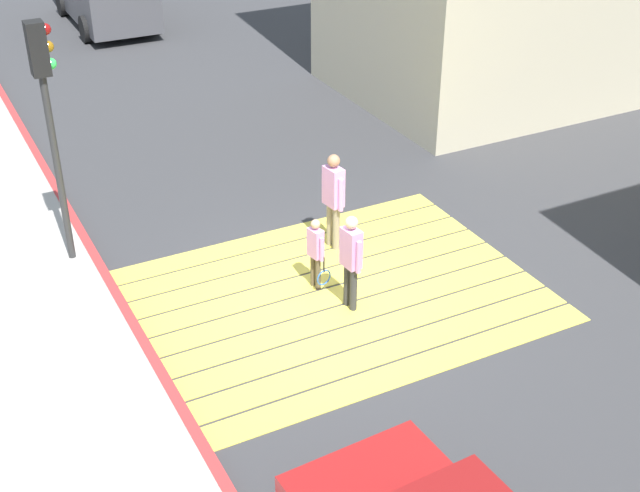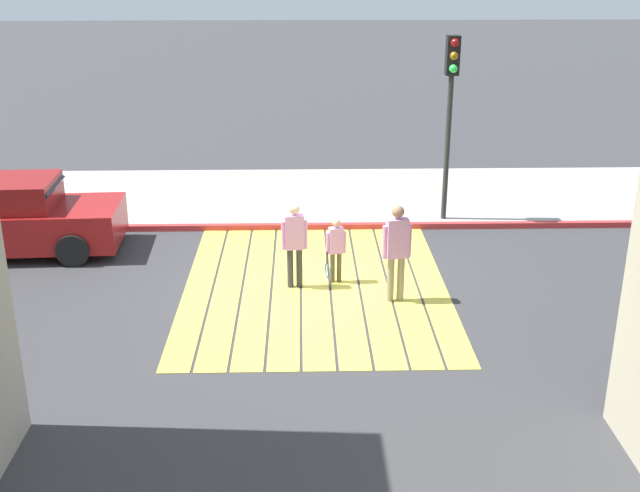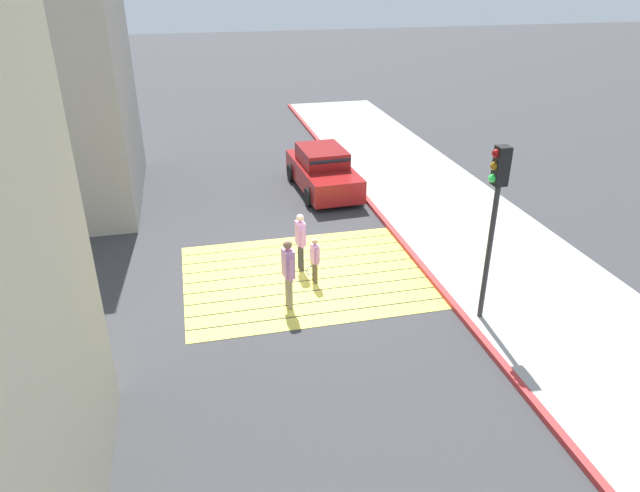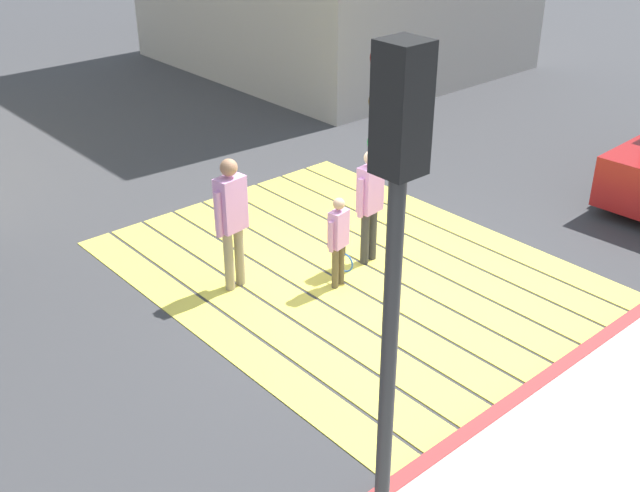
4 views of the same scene
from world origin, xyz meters
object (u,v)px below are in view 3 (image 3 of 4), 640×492
object	(u,v)px
car_parked_near_curb	(323,171)
traffic_light_corner	(495,201)
pedestrian_adult_trailing	(300,238)
pedestrian_adult_lead	(288,269)
pedestrian_child_with_racket	(315,258)

from	to	relation	value
car_parked_near_curb	traffic_light_corner	bearing A→B (deg)	99.68
pedestrian_adult_trailing	car_parked_near_curb	bearing A→B (deg)	-109.02
car_parked_near_curb	traffic_light_corner	xyz separation A→B (m)	(-1.58, 9.26, 2.30)
car_parked_near_curb	pedestrian_adult_trailing	world-z (taller)	pedestrian_adult_trailing
pedestrian_adult_lead	pedestrian_child_with_racket	xyz separation A→B (m)	(-0.88, -1.04, -0.34)
traffic_light_corner	pedestrian_child_with_racket	world-z (taller)	traffic_light_corner
pedestrian_adult_lead	pedestrian_adult_trailing	size ratio (longest dim) A/B	1.10
car_parked_near_curb	pedestrian_adult_trailing	xyz separation A→B (m)	(2.01, 5.84, 0.23)
pedestrian_adult_trailing	pedestrian_child_with_racket	xyz separation A→B (m)	(-0.22, 0.77, -0.24)
car_parked_near_curb	pedestrian_child_with_racket	size ratio (longest dim) A/B	3.43
traffic_light_corner	pedestrian_adult_trailing	xyz separation A→B (m)	(3.59, -3.42, -2.08)
traffic_light_corner	pedestrian_adult_lead	size ratio (longest dim) A/B	2.34
traffic_light_corner	pedestrian_child_with_racket	bearing A→B (deg)	-38.12
car_parked_near_curb	traffic_light_corner	size ratio (longest dim) A/B	1.03
traffic_light_corner	pedestrian_adult_lead	distance (m)	4.96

